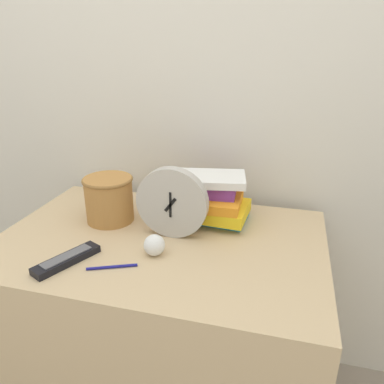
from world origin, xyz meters
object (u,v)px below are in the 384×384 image
object	(u,v)px
crumpled_paper_ball	(154,245)
desk_clock	(172,203)
book_stack	(211,198)
pen	(112,267)
tv_remote	(67,259)
basket	(109,198)

from	to	relation	value
crumpled_paper_ball	desk_clock	bearing A→B (deg)	82.83
book_stack	desk_clock	bearing A→B (deg)	-122.47
crumpled_paper_ball	pen	distance (m)	0.13
book_stack	tv_remote	xyz separation A→B (m)	(-0.33, -0.37, -0.07)
desk_clock	crumpled_paper_ball	world-z (taller)	desk_clock
book_stack	basket	bearing A→B (deg)	-164.46
desk_clock	tv_remote	world-z (taller)	desk_clock
tv_remote	crumpled_paper_ball	size ratio (longest dim) A/B	3.19
book_stack	crumpled_paper_ball	world-z (taller)	book_stack
desk_clock	book_stack	world-z (taller)	desk_clock
basket	tv_remote	xyz separation A→B (m)	(0.00, -0.28, -0.07)
crumpled_paper_ball	pen	size ratio (longest dim) A/B	0.48
crumpled_paper_ball	book_stack	bearing A→B (deg)	68.13
desk_clock	pen	size ratio (longest dim) A/B	1.75
tv_remote	pen	xyz separation A→B (m)	(0.13, 0.01, -0.01)
desk_clock	book_stack	xyz separation A→B (m)	(0.09, 0.14, -0.03)
pen	basket	bearing A→B (deg)	116.86
crumpled_paper_ball	basket	bearing A→B (deg)	142.23
book_stack	tv_remote	size ratio (longest dim) A/B	1.30
basket	pen	size ratio (longest dim) A/B	1.30
book_stack	basket	xyz separation A→B (m)	(-0.33, -0.09, 0.00)
desk_clock	crumpled_paper_ball	size ratio (longest dim) A/B	3.65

